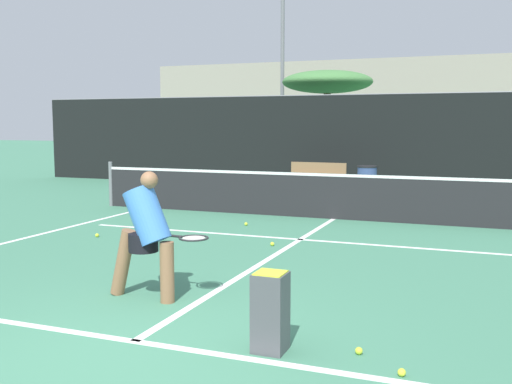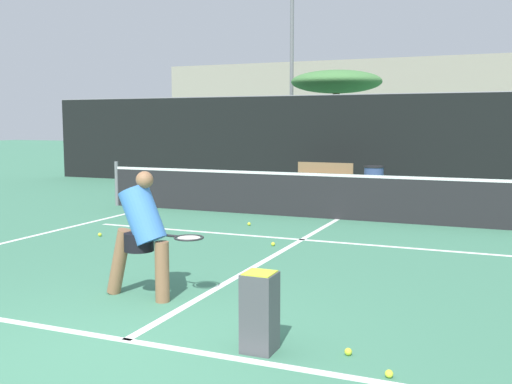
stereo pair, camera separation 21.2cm
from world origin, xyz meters
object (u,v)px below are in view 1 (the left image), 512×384
player_practicing (147,231)px  trash_bin (367,181)px  parked_car (282,159)px  courtside_bench (317,176)px  ball_hopper (270,310)px

player_practicing → trash_bin: bearing=93.0°
player_practicing → parked_car: (-3.79, 15.91, -0.15)m
player_practicing → courtside_bench: player_practicing is taller
ball_hopper → trash_bin: trash_bin is taller
parked_car → trash_bin: bearing=-51.4°
player_practicing → ball_hopper: size_ratio=2.07×
ball_hopper → courtside_bench: 12.17m
player_practicing → trash_bin: (0.48, 10.56, -0.37)m
parked_car → courtside_bench: bearing=-61.1°
trash_bin → parked_car: bearing=128.6°
trash_bin → ball_hopper: bearing=-83.3°
ball_hopper → trash_bin: size_ratio=0.85×
trash_bin → parked_car: 6.84m
courtside_bench → parked_car: size_ratio=0.39×
ball_hopper → courtside_bench: bearing=103.5°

